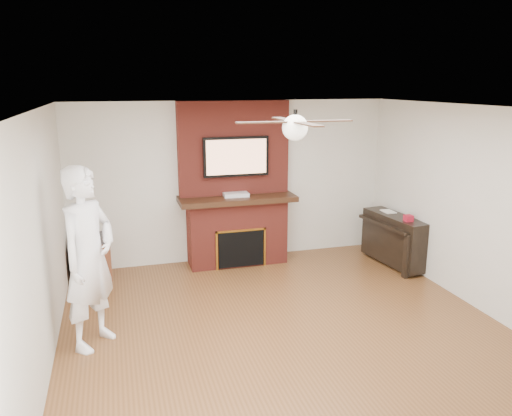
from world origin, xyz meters
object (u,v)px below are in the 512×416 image
object	(u,v)px
person	(89,258)
piano	(394,239)
fireplace	(236,200)
side_table	(90,258)

from	to	relation	value
person	piano	bearing A→B (deg)	-36.94
person	fireplace	bearing A→B (deg)	-8.03
person	side_table	xyz separation A→B (m)	(-0.11, 2.01, -0.69)
side_table	piano	world-z (taller)	piano
fireplace	person	world-z (taller)	fireplace
piano	side_table	bearing A→B (deg)	163.36
side_table	piano	xyz separation A→B (m)	(4.51, -0.76, 0.13)
person	piano	size ratio (longest dim) A/B	1.58
person	side_table	size ratio (longest dim) A/B	3.09
piano	person	bearing A→B (deg)	-171.19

